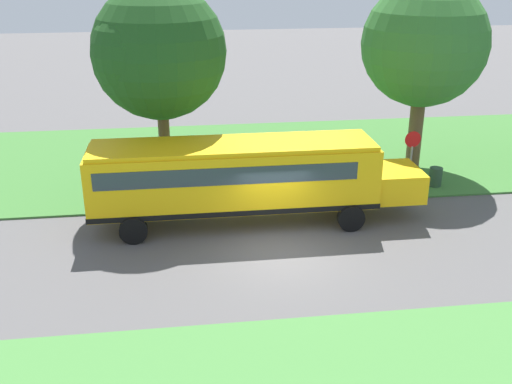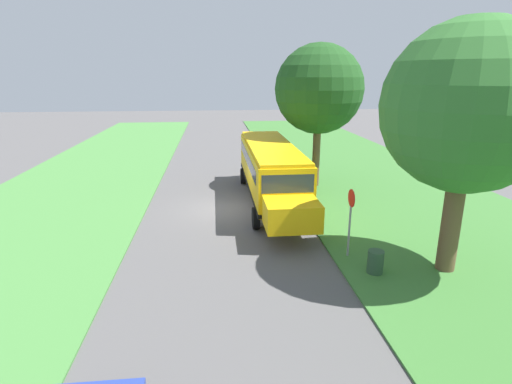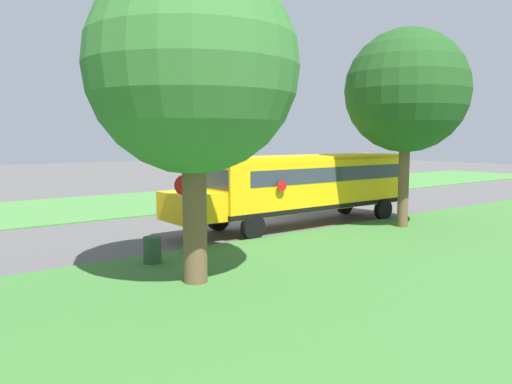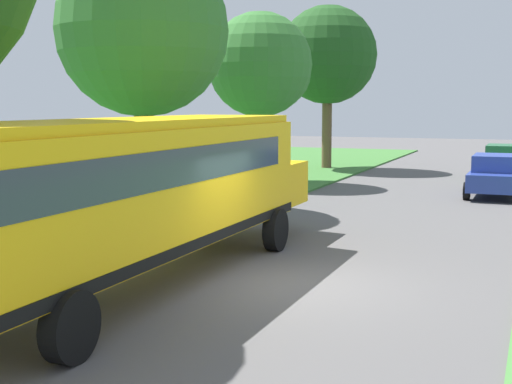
{
  "view_description": "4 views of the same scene",
  "coord_description": "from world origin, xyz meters",
  "px_view_note": "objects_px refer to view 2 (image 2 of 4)",
  "views": [
    {
      "loc": [
        17.95,
        -3.18,
        9.72
      ],
      "look_at": [
        -0.85,
        -0.72,
        1.95
      ],
      "focal_mm": 42.0,
      "sensor_mm": 36.0,
      "label": 1
    },
    {
      "loc": [
        0.38,
        19.89,
        6.8
      ],
      "look_at": [
        -1.34,
        3.5,
        1.92
      ],
      "focal_mm": 28.0,
      "sensor_mm": 36.0,
      "label": 2
    },
    {
      "loc": [
        -19.25,
        14.31,
        3.99
      ],
      "look_at": [
        -1.33,
        0.79,
        1.52
      ],
      "focal_mm": 35.0,
      "sensor_mm": 36.0,
      "label": 3
    },
    {
      "loc": [
        4.27,
        -12.57,
        3.44
      ],
      "look_at": [
        -1.3,
        1.39,
        1.57
      ],
      "focal_mm": 50.0,
      "sensor_mm": 36.0,
      "label": 4
    }
  ],
  "objects_px": {
    "oak_tree_beside_bus": "(316,89)",
    "oak_tree_roadside_mid": "(471,105)",
    "school_bus": "(271,168)",
    "trash_bin": "(375,263)",
    "stop_sign": "(350,215)"
  },
  "relations": [
    {
      "from": "oak_tree_beside_bus",
      "to": "oak_tree_roadside_mid",
      "type": "height_order",
      "value": "oak_tree_beside_bus"
    },
    {
      "from": "school_bus",
      "to": "trash_bin",
      "type": "bearing_deg",
      "value": 105.75
    },
    {
      "from": "trash_bin",
      "to": "oak_tree_beside_bus",
      "type": "bearing_deg",
      "value": -92.94
    },
    {
      "from": "oak_tree_roadside_mid",
      "to": "stop_sign",
      "type": "height_order",
      "value": "oak_tree_roadside_mid"
    },
    {
      "from": "trash_bin",
      "to": "oak_tree_roadside_mid",
      "type": "bearing_deg",
      "value": 179.77
    },
    {
      "from": "oak_tree_beside_bus",
      "to": "trash_bin",
      "type": "height_order",
      "value": "oak_tree_beside_bus"
    },
    {
      "from": "school_bus",
      "to": "oak_tree_beside_bus",
      "type": "relative_size",
      "value": 1.45
    },
    {
      "from": "oak_tree_roadside_mid",
      "to": "trash_bin",
      "type": "height_order",
      "value": "oak_tree_roadside_mid"
    },
    {
      "from": "school_bus",
      "to": "oak_tree_roadside_mid",
      "type": "distance_m",
      "value": 10.88
    },
    {
      "from": "school_bus",
      "to": "stop_sign",
      "type": "bearing_deg",
      "value": 104.93
    },
    {
      "from": "oak_tree_roadside_mid",
      "to": "trash_bin",
      "type": "relative_size",
      "value": 9.53
    },
    {
      "from": "oak_tree_roadside_mid",
      "to": "trash_bin",
      "type": "xyz_separation_m",
      "value": [
        2.68,
        -0.01,
        -5.41
      ]
    },
    {
      "from": "stop_sign",
      "to": "trash_bin",
      "type": "distance_m",
      "value": 1.98
    },
    {
      "from": "oak_tree_beside_bus",
      "to": "trash_bin",
      "type": "xyz_separation_m",
      "value": [
        0.6,
        11.73,
        -5.51
      ]
    },
    {
      "from": "stop_sign",
      "to": "trash_bin",
      "type": "bearing_deg",
      "value": 109.88
    }
  ]
}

